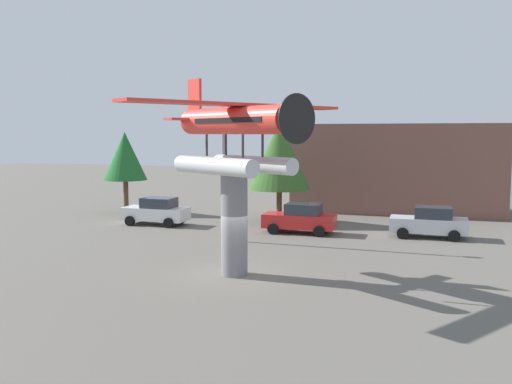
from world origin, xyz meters
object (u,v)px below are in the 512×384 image
Objects in this scene: storefront_building at (397,168)px; car_near_white at (156,211)px; car_far_silver at (430,222)px; display_pedestal at (234,225)px; floatplane_monument at (236,132)px; car_mid_red at (300,218)px; streetlight_primary at (227,161)px; tree_west at (125,156)px; tree_east at (279,155)px.

car_near_white is at bearing -141.19° from storefront_building.
car_near_white is 1.00× the size of car_far_silver.
floatplane_monument reaches higher than display_pedestal.
storefront_building reaches higher than car_far_silver.
car_mid_red is 1.00× the size of car_far_silver.
display_pedestal is 0.45× the size of floatplane_monument.
streetlight_primary is at bearing 21.94° from car_far_silver.
storefront_building reaches higher than car_near_white.
tree_east is (12.03, -1.07, 0.28)m from tree_west.
car_far_silver is 22.11m from tree_west.
display_pedestal is at bearing 180.00° from floatplane_monument.
tree_east reaches higher than car_mid_red.
floatplane_monument is 2.23× the size of car_mid_red.
display_pedestal is 14.19m from tree_east.
car_mid_red and car_far_silver have the same top height.
car_mid_red is (9.47, -0.19, 0.00)m from car_near_white.
car_far_silver is 0.63× the size of tree_east.
display_pedestal is 0.56× the size of streetlight_primary.
display_pedestal reaches higher than car_far_silver.
car_near_white is 9.48m from car_mid_red.
storefront_building reaches higher than display_pedestal.
streetlight_primary is (6.19, -3.66, 3.49)m from car_near_white.
display_pedestal is 0.71× the size of tree_west.
floatplane_monument is at bearing -32.53° from display_pedestal.
tree_east is (-1.81, 13.88, 2.34)m from display_pedestal.
floatplane_monument is 1.57× the size of tree_west.
car_near_white is at bearing -42.68° from tree_west.
streetlight_primary is (-3.28, -3.47, 3.49)m from car_mid_red.
car_mid_red is at bearing 120.77° from floatplane_monument.
car_mid_red is 0.56× the size of streetlight_primary.
display_pedestal is 20.47m from tree_west.
car_mid_red is 0.28× the size of storefront_building.
storefront_building is (8.07, 15.13, -1.11)m from streetlight_primary.
car_far_silver is at bearing 21.94° from streetlight_primary.
tree_west reaches higher than car_mid_red.
floatplane_monument is at bearing -47.12° from tree_west.
storefront_building is at bearing -141.19° from car_near_white.
car_far_silver is 0.71× the size of tree_west.
display_pedestal is 1.00× the size of car_mid_red.
car_near_white is 7.30m from tree_west.
tree_east is (-9.49, 2.77, 3.56)m from car_far_silver.
car_near_white is 1.00× the size of car_mid_red.
car_mid_red is 5.50m from tree_east.
tree_west is (-13.95, 15.02, -1.72)m from floatplane_monument.
floatplane_monument reaches higher than tree_west.
car_mid_red is at bearing 46.61° from streetlight_primary.
car_far_silver is (7.26, 0.77, 0.00)m from car_mid_red.
car_far_silver is at bearing -77.22° from storefront_building.
floatplane_monument is 20.57m from tree_west.
car_near_white is 8.00m from streetlight_primary.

